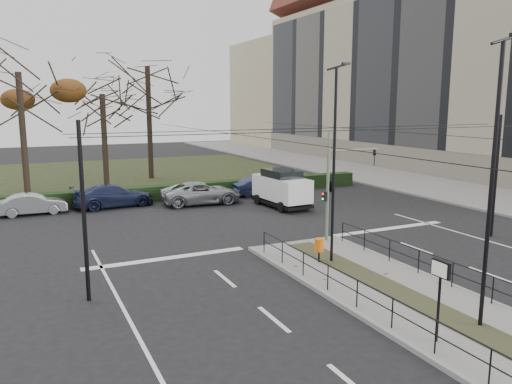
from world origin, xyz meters
TOP-DOWN VIEW (x-y plane):
  - ground at (0.00, 0.00)m, footprint 140.00×140.00m
  - median_island at (0.00, -2.50)m, footprint 4.40×15.00m
  - sidewalk_east at (18.00, 22.00)m, footprint 8.00×90.00m
  - park at (-6.00, 32.00)m, footprint 38.00×26.00m
  - hedge at (-6.00, 18.60)m, footprint 38.00×1.00m
  - apartment_block at (27.97, 23.97)m, footprint 13.09×52.10m
  - median_railing at (0.00, -2.60)m, footprint 4.14×13.24m
  - catenary at (0.00, 1.62)m, footprint 20.00×34.00m
  - traffic_light at (1.77, 4.50)m, footprint 3.16×1.74m
  - litter_bin at (-0.64, 1.82)m, footprint 0.38×0.38m
  - info_panel at (-1.51, -5.41)m, footprint 0.13×0.59m
  - streetlamp_median_near at (0.40, -5.23)m, footprint 0.69×0.14m
  - streetlamp_median_far at (-0.09, 1.70)m, footprint 0.66×0.14m
  - parked_car_second at (-10.84, 17.28)m, footprint 3.82×1.37m
  - parked_car_third at (-6.11, 17.50)m, footprint 5.23×2.56m
  - parked_car_fourth at (-0.69, 16.04)m, footprint 5.35×2.72m
  - white_van at (3.59, 12.87)m, footprint 2.31×4.61m
  - rust_tree at (-10.99, 24.72)m, footprint 8.37×8.37m
  - bare_tree_center at (-0.97, 28.53)m, footprint 8.42×8.42m
  - bare_tree_near at (-5.18, 26.06)m, footprint 5.20×5.20m
  - parked_car_fifth at (4.15, 17.14)m, footprint 3.94×1.61m

SIDE VIEW (x-z plane):
  - ground at x=0.00m, z-range 0.00..0.00m
  - park at x=-6.00m, z-range 0.00..0.10m
  - median_island at x=0.00m, z-range 0.00..0.14m
  - sidewalk_east at x=18.00m, z-range 0.00..0.14m
  - hedge at x=-6.00m, z-range 0.00..1.00m
  - parked_car_second at x=-10.84m, z-range 0.00..1.25m
  - parked_car_fifth at x=4.15m, z-range 0.00..1.27m
  - parked_car_fourth at x=-0.69m, z-range 0.00..1.45m
  - parked_car_third at x=-6.11m, z-range 0.00..1.46m
  - litter_bin at x=-0.64m, z-range 0.35..1.34m
  - median_railing at x=0.00m, z-range 0.52..1.44m
  - white_van at x=3.59m, z-range 0.05..2.46m
  - info_panel at x=-1.51m, z-range 0.79..3.06m
  - traffic_light at x=1.77m, z-range 0.52..5.09m
  - catenary at x=0.00m, z-range 0.42..6.42m
  - streetlamp_median_far at x=-0.09m, z-range 0.21..8.14m
  - streetlamp_median_near at x=0.40m, z-range 0.21..8.41m
  - bare_tree_near at x=-5.18m, z-range 1.97..11.52m
  - rust_tree at x=-10.99m, z-range 3.04..14.37m
  - bare_tree_center at x=-0.97m, z-range 2.62..15.36m
  - apartment_block at x=27.97m, z-range -0.43..21.22m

